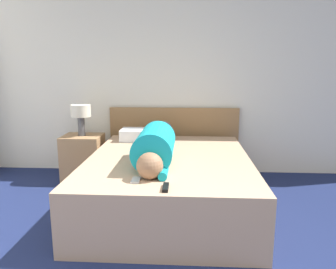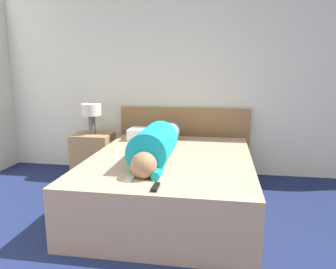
# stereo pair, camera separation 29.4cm
# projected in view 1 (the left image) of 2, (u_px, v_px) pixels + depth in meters

# --- Properties ---
(wall_back) EXTENTS (6.30, 0.06, 2.60)m
(wall_back) POSITION_uv_depth(u_px,v_px,m) (186.00, 71.00, 4.12)
(wall_back) COLOR silver
(wall_back) RESTS_ON ground_plane
(bed) EXTENTS (1.53, 1.95, 0.51)m
(bed) POSITION_uv_depth(u_px,v_px,m) (169.00, 182.00, 3.19)
(bed) COLOR tan
(bed) RESTS_ON ground_plane
(headboard) EXTENTS (1.65, 0.04, 0.85)m
(headboard) POSITION_uv_depth(u_px,v_px,m) (174.00, 140.00, 4.24)
(headboard) COLOR olive
(headboard) RESTS_ON ground_plane
(nightstand) EXTENTS (0.46, 0.40, 0.55)m
(nightstand) POSITION_uv_depth(u_px,v_px,m) (83.00, 157.00, 3.98)
(nightstand) COLOR #A37A51
(nightstand) RESTS_ON ground_plane
(table_lamp) EXTENTS (0.23, 0.23, 0.37)m
(table_lamp) POSITION_uv_depth(u_px,v_px,m) (81.00, 113.00, 3.87)
(table_lamp) COLOR #4C4C51
(table_lamp) RESTS_ON nightstand
(person_lying) EXTENTS (0.34, 1.61, 0.34)m
(person_lying) POSITION_uv_depth(u_px,v_px,m) (157.00, 144.00, 3.04)
(person_lying) COLOR #936B4C
(person_lying) RESTS_ON bed
(pillow_near_headboard) EXTENTS (0.57, 0.28, 0.13)m
(pillow_near_headboard) POSITION_uv_depth(u_px,v_px,m) (145.00, 135.00, 3.84)
(pillow_near_headboard) COLOR white
(pillow_near_headboard) RESTS_ON bed
(tv_remote) EXTENTS (0.04, 0.15, 0.02)m
(tv_remote) POSITION_uv_depth(u_px,v_px,m) (166.00, 187.00, 2.31)
(tv_remote) COLOR black
(tv_remote) RESTS_ON bed
(cell_phone) EXTENTS (0.06, 0.13, 0.01)m
(cell_phone) POSITION_uv_depth(u_px,v_px,m) (136.00, 180.00, 2.48)
(cell_phone) COLOR #B2B7BC
(cell_phone) RESTS_ON bed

